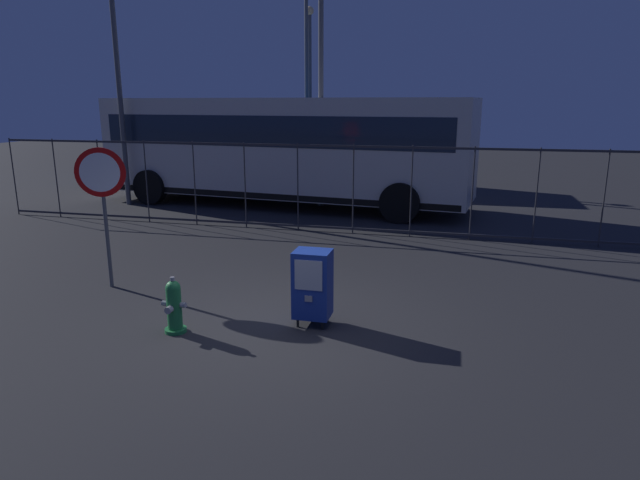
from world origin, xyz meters
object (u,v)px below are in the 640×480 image
newspaper_box_primary (313,284)px  stop_sign (102,188)px  street_light_near_right (306,65)px  street_light_far_right (115,41)px  bus_far (271,136)px  street_light_near_left (321,24)px  street_light_far_left (310,80)px  fire_hydrant (174,306)px  bus_near (283,145)px

newspaper_box_primary → stop_sign: 3.76m
stop_sign → street_light_near_right: (-0.26, 13.03, 2.62)m
newspaper_box_primary → street_light_far_right: (-7.45, 7.38, 3.93)m
stop_sign → bus_far: bus_far is taller
stop_sign → street_light_near_right: street_light_near_right is taller
stop_sign → street_light_near_left: 8.62m
street_light_near_left → street_light_far_left: (-1.81, 5.65, -1.22)m
bus_far → street_light_far_left: size_ratio=1.67×
street_light_near_left → bus_far: bearing=125.0°
street_light_far_right → street_light_near_left: bearing=11.8°
street_light_far_left → street_light_far_right: size_ratio=0.80×
newspaper_box_primary → street_light_far_right: 11.20m
newspaper_box_primary → bus_far: bus_far is taller
newspaper_box_primary → bus_far: 13.57m
fire_hydrant → newspaper_box_primary: newspaper_box_primary is taller
stop_sign → street_light_far_right: size_ratio=0.28×
stop_sign → street_light_near_left: (1.57, 7.80, 3.31)m
bus_near → street_light_far_left: street_light_far_left is taller
fire_hydrant → bus_far: size_ratio=0.07×
bus_near → street_light_far_left: (-0.75, 5.80, 1.98)m
bus_near → bus_far: size_ratio=1.02×
fire_hydrant → street_light_far_left: bearing=98.1°
stop_sign → street_light_far_left: size_ratio=0.35×
bus_near → street_light_far_right: size_ratio=1.37×
newspaper_box_primary → street_light_far_left: 15.00m
street_light_far_right → street_light_near_right: bearing=60.2°
street_light_far_left → street_light_far_right: street_light_far_right is taller
street_light_far_right → bus_far: bearing=63.6°
newspaper_box_primary → bus_near: 8.97m
bus_near → street_light_near_left: (1.06, 0.16, 3.20)m
stop_sign → newspaper_box_primary: bearing=-11.4°
fire_hydrant → bus_near: bearing=98.7°
bus_near → street_light_near_right: 5.99m
fire_hydrant → street_light_far_left: 15.36m
bus_near → fire_hydrant: bearing=-74.6°
newspaper_box_primary → street_light_far_right: street_light_far_right is taller
newspaper_box_primary → street_light_near_right: 14.73m
street_light_far_left → newspaper_box_primary: bearing=-75.0°
fire_hydrant → street_light_far_left: (-2.12, 14.84, 3.34)m
bus_near → street_light_near_left: size_ratio=1.24×
street_light_near_left → fire_hydrant: bearing=-88.1°
newspaper_box_primary → street_light_near_left: street_light_near_left is taller
street_light_far_left → street_light_far_right: 7.76m
street_light_near_left → street_light_near_right: street_light_near_left is taller
fire_hydrant → bus_far: (-3.18, 13.30, 1.36)m
street_light_near_right → street_light_far_right: (-3.65, -6.37, 0.28)m
bus_far → street_light_near_left: 5.94m
fire_hydrant → street_light_far_left: size_ratio=0.12×
bus_far → street_light_near_right: street_light_near_right is taller
street_light_near_right → newspaper_box_primary: bearing=-74.6°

